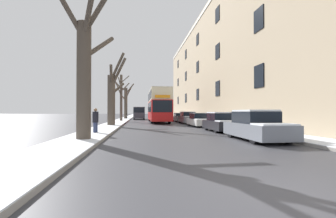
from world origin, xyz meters
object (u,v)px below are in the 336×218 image
(double_decker_bus, at_px, (158,104))
(parked_car_0, at_px, (256,126))
(bare_tree_left_0, at_px, (85,69))
(parked_car_2, at_px, (200,120))
(bare_tree_left_1, at_px, (112,96))
(pedestrian_left_sidewalk, at_px, (95,120))
(parked_car_4, at_px, (180,117))
(oncoming_van, at_px, (139,113))
(parked_car_1, at_px, (221,122))
(parked_car_3, at_px, (188,118))
(bare_tree_left_3, at_px, (126,101))
(bare_tree_left_2, at_px, (121,96))

(double_decker_bus, xyz_separation_m, parked_car_0, (3.41, -20.04, -1.75))
(bare_tree_left_0, bearing_deg, parked_car_2, 50.91)
(bare_tree_left_1, distance_m, pedestrian_left_sidewalk, 8.45)
(parked_car_0, bearing_deg, parked_car_4, 90.00)
(double_decker_bus, bearing_deg, parked_car_0, -80.34)
(parked_car_0, xyz_separation_m, parked_car_4, (-0.00, 21.86, -0.10))
(parked_car_2, height_order, oncoming_van, oncoming_van)
(bare_tree_left_0, relative_size, pedestrian_left_sidewalk, 4.44)
(parked_car_2, distance_m, pedestrian_left_sidewalk, 11.32)
(parked_car_2, bearing_deg, pedestrian_left_sidewalk, -140.29)
(bare_tree_left_1, distance_m, parked_car_1, 11.21)
(parked_car_0, distance_m, parked_car_3, 16.62)
(oncoming_van, bearing_deg, bare_tree_left_3, 163.39)
(oncoming_van, xyz_separation_m, pedestrian_left_sidewalk, (-2.59, -28.89, -0.34))
(bare_tree_left_2, height_order, parked_car_0, bare_tree_left_2)
(bare_tree_left_3, bearing_deg, bare_tree_left_0, -89.76)
(bare_tree_left_2, distance_m, parked_car_1, 19.74)
(double_decker_bus, distance_m, parked_car_3, 5.15)
(pedestrian_left_sidewalk, bearing_deg, bare_tree_left_0, 27.14)
(bare_tree_left_0, relative_size, bare_tree_left_2, 1.07)
(parked_car_3, bearing_deg, oncoming_van, 111.00)
(parked_car_4, bearing_deg, bare_tree_left_2, 175.16)
(bare_tree_left_0, relative_size, parked_car_0, 1.72)
(parked_car_2, bearing_deg, parked_car_4, 90.00)
(bare_tree_left_1, xyz_separation_m, oncoming_van, (2.55, 20.72, -1.79))
(bare_tree_left_1, distance_m, double_decker_bus, 9.76)
(double_decker_bus, bearing_deg, oncoming_van, 102.19)
(double_decker_bus, relative_size, oncoming_van, 2.11)
(bare_tree_left_0, relative_size, parked_car_2, 1.68)
(bare_tree_left_3, distance_m, parked_car_1, 29.64)
(bare_tree_left_1, distance_m, parked_car_3, 10.17)
(parked_car_0, distance_m, parked_car_2, 10.89)
(bare_tree_left_1, relative_size, pedestrian_left_sidewalk, 4.34)
(parked_car_3, bearing_deg, bare_tree_left_0, -117.77)
(bare_tree_left_2, xyz_separation_m, bare_tree_left_3, (-0.02, 10.73, -0.25))
(bare_tree_left_1, xyz_separation_m, pedestrian_left_sidewalk, (-0.05, -8.17, -2.13))
(parked_car_3, bearing_deg, double_decker_bus, 134.92)
(oncoming_van, height_order, pedestrian_left_sidewalk, oncoming_van)
(double_decker_bus, distance_m, parked_car_4, 4.28)
(bare_tree_left_0, relative_size, parked_car_1, 1.89)
(parked_car_4, bearing_deg, oncoming_van, 119.76)
(parked_car_1, relative_size, parked_car_2, 0.89)
(oncoming_van, bearing_deg, parked_car_2, -74.23)
(parked_car_1, bearing_deg, bare_tree_left_2, 116.48)
(bare_tree_left_3, relative_size, pedestrian_left_sidewalk, 4.41)
(parked_car_3, height_order, parked_car_4, parked_car_3)
(bare_tree_left_1, bearing_deg, oncoming_van, 82.99)
(bare_tree_left_3, bearing_deg, double_decker_bus, -68.24)
(bare_tree_left_3, height_order, pedestrian_left_sidewalk, bare_tree_left_3)
(bare_tree_left_1, height_order, parked_car_1, bare_tree_left_1)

